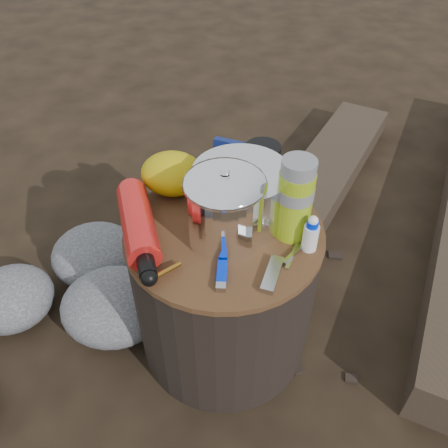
# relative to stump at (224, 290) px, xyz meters

# --- Properties ---
(ground) EXTENTS (60.00, 60.00, 0.00)m
(ground) POSITION_rel_stump_xyz_m (0.00, 0.00, -0.23)
(ground) COLOR black
(ground) RESTS_ON ground
(stump) EXTENTS (0.50, 0.50, 0.46)m
(stump) POSITION_rel_stump_xyz_m (0.00, 0.00, 0.00)
(stump) COLOR black
(stump) RESTS_ON ground
(rock_ring) EXTENTS (0.48, 1.05, 0.21)m
(rock_ring) POSITION_rel_stump_xyz_m (-0.51, -0.24, -0.13)
(rock_ring) COLOR #555559
(rock_ring) RESTS_ON ground
(log_small) EXTENTS (0.74, 1.26, 0.11)m
(log_small) POSITION_rel_stump_xyz_m (0.35, 0.78, -0.18)
(log_small) COLOR #33271E
(log_small) RESTS_ON ground
(foil_windscreen) EXTENTS (0.24, 0.24, 0.14)m
(foil_windscreen) POSITION_rel_stump_xyz_m (0.04, 0.06, 0.30)
(foil_windscreen) COLOR silver
(foil_windscreen) RESTS_ON stump
(camping_pot) EXTENTS (0.19, 0.19, 0.19)m
(camping_pot) POSITION_rel_stump_xyz_m (0.00, -0.02, 0.32)
(camping_pot) COLOR white
(camping_pot) RESTS_ON stump
(fuel_bottle) EXTENTS (0.19, 0.33, 0.08)m
(fuel_bottle) POSITION_rel_stump_xyz_m (-0.21, -0.03, 0.27)
(fuel_bottle) COLOR red
(fuel_bottle) RESTS_ON stump
(thermos) EXTENTS (0.08, 0.08, 0.21)m
(thermos) POSITION_rel_stump_xyz_m (0.16, 0.01, 0.33)
(thermos) COLOR #8FAD15
(thermos) RESTS_ON stump
(travel_mug) EXTENTS (0.09, 0.09, 0.13)m
(travel_mug) POSITION_rel_stump_xyz_m (0.09, 0.18, 0.30)
(travel_mug) COLOR black
(travel_mug) RESTS_ON stump
(stuff_sack) EXTENTS (0.17, 0.14, 0.12)m
(stuff_sack) POSITION_rel_stump_xyz_m (-0.15, 0.15, 0.29)
(stuff_sack) COLOR #B9A00A
(stuff_sack) RESTS_ON stump
(food_pouch) EXTENTS (0.11, 0.05, 0.13)m
(food_pouch) POSITION_rel_stump_xyz_m (0.00, 0.20, 0.29)
(food_pouch) COLOR #0C1854
(food_pouch) RESTS_ON stump
(lighter) EXTENTS (0.02, 0.09, 0.02)m
(lighter) POSITION_rel_stump_xyz_m (0.01, -0.15, 0.24)
(lighter) COLOR #0026DD
(lighter) RESTS_ON stump
(multitool) EXTENTS (0.05, 0.11, 0.01)m
(multitool) POSITION_rel_stump_xyz_m (0.12, -0.14, 0.24)
(multitool) COLOR #B1B1B6
(multitool) RESTS_ON stump
(pot_grabber) EXTENTS (0.08, 0.12, 0.01)m
(pot_grabber) POSITION_rel_stump_xyz_m (0.17, -0.06, 0.23)
(pot_grabber) COLOR #B1B1B6
(pot_grabber) RESTS_ON stump
(squeeze_bottle) EXTENTS (0.04, 0.04, 0.09)m
(squeeze_bottle) POSITION_rel_stump_xyz_m (0.21, -0.05, 0.27)
(squeeze_bottle) COLOR white
(squeeze_bottle) RESTS_ON stump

